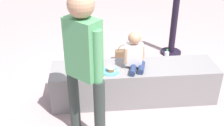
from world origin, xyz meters
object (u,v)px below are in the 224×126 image
cake_plate (111,70)px  handbag_black_leather (128,68)px  gift_bag (94,69)px  cake_box_white (81,60)px  child_seated (135,53)px  handbag_brown_canvas (124,55)px  water_bottle_near_gift (167,56)px  party_cup_red (142,55)px  adult_standing (84,58)px

cake_plate → handbag_black_leather: bearing=65.8°
gift_bag → handbag_black_leather: size_ratio=0.98×
cake_plate → cake_box_white: bearing=109.3°
child_seated → handbag_brown_canvas: 1.25m
water_bottle_near_gift → handbag_black_leather: handbag_black_leather is taller
party_cup_red → handbag_brown_canvas: handbag_brown_canvas is taller
adult_standing → handbag_brown_canvas: (0.64, 1.74, -0.89)m
adult_standing → party_cup_red: 2.28m
cake_plate → water_bottle_near_gift: size_ratio=1.03×
water_bottle_near_gift → party_cup_red: (-0.39, 0.18, -0.05)m
cake_plate → handbag_brown_canvas: (0.33, 1.18, -0.40)m
gift_bag → handbag_black_leather: bearing=4.8°
water_bottle_near_gift → cake_box_white: size_ratio=0.80×
gift_bag → water_bottle_near_gift: (1.24, 0.40, -0.03)m
water_bottle_near_gift → cake_box_white: water_bottle_near_gift is taller
child_seated → water_bottle_near_gift: (0.74, 1.02, -0.60)m
handbag_brown_canvas → cake_plate: bearing=-105.8°
party_cup_red → handbag_black_leather: 0.63m
gift_bag → water_bottle_near_gift: bearing=18.1°
child_seated → gift_bag: bearing=129.2°
handbag_brown_canvas → cake_box_white: bearing=-176.0°
gift_bag → cake_box_white: (-0.21, 0.44, -0.06)m
gift_bag → water_bottle_near_gift: 1.30m
gift_bag → handbag_black_leather: 0.52m
adult_standing → water_bottle_near_gift: adult_standing is taller
handbag_brown_canvas → adult_standing: bearing=-110.4°
cake_plate → child_seated: bearing=14.7°
water_bottle_near_gift → handbag_black_leather: (-0.72, -0.36, 0.01)m
cake_box_white → handbag_black_leather: handbag_black_leather is taller
child_seated → handbag_brown_canvas: (0.03, 1.10, -0.60)m
child_seated → party_cup_red: bearing=73.7°
child_seated → water_bottle_near_gift: child_seated is taller
water_bottle_near_gift → handbag_brown_canvas: (-0.71, 0.08, 0.00)m
cake_box_white → gift_bag: bearing=-64.8°
adult_standing → handbag_brown_canvas: 2.06m
cake_plate → handbag_brown_canvas: 1.29m
adult_standing → gift_bag: adult_standing is taller
gift_bag → water_bottle_near_gift: gift_bag is taller
party_cup_red → handbag_brown_canvas: size_ratio=0.30×
gift_bag → cake_box_white: 0.49m
gift_bag → handbag_brown_canvas: gift_bag is taller
child_seated → cake_box_white: 1.41m
handbag_brown_canvas → handbag_black_leather: bearing=-90.6°
cake_plate → cake_box_white: (-0.40, 1.13, -0.43)m
child_seated → gift_bag: child_seated is taller
gift_bag → party_cup_red: size_ratio=3.39×
child_seated → handbag_brown_canvas: child_seated is taller
party_cup_red → handbag_black_leather: handbag_black_leather is taller
handbag_black_leather → adult_standing: bearing=-116.3°
cake_box_white → water_bottle_near_gift: bearing=-1.2°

